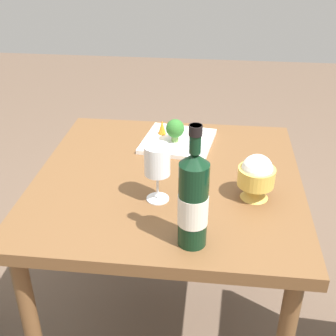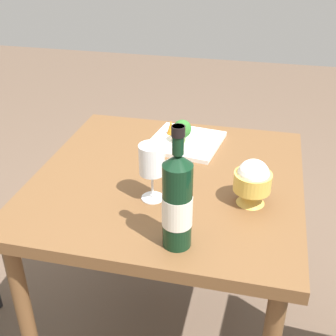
% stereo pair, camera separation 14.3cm
% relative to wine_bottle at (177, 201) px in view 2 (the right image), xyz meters
% --- Properties ---
extents(ground_plane, '(8.00, 8.00, 0.00)m').
position_rel_wine_bottle_xyz_m(ground_plane, '(-0.10, 0.33, -0.88)').
color(ground_plane, brown).
extents(dining_table, '(0.86, 0.86, 0.75)m').
position_rel_wine_bottle_xyz_m(dining_table, '(-0.10, 0.33, -0.22)').
color(dining_table, brown).
rests_on(dining_table, ground_plane).
extents(wine_bottle, '(0.08, 0.08, 0.33)m').
position_rel_wine_bottle_xyz_m(wine_bottle, '(0.00, 0.00, 0.00)').
color(wine_bottle, black).
rests_on(wine_bottle, dining_table).
extents(wine_glass, '(0.08, 0.08, 0.18)m').
position_rel_wine_bottle_xyz_m(wine_glass, '(-0.12, 0.19, -0.00)').
color(wine_glass, white).
rests_on(wine_glass, dining_table).
extents(rice_bowl, '(0.11, 0.11, 0.14)m').
position_rel_wine_bottle_xyz_m(rice_bowl, '(0.17, 0.24, -0.06)').
color(rice_bowl, gold).
rests_on(rice_bowl, dining_table).
extents(serving_plate, '(0.28, 0.28, 0.02)m').
position_rel_wine_bottle_xyz_m(serving_plate, '(-0.09, 0.57, -0.12)').
color(serving_plate, white).
rests_on(serving_plate, dining_table).
extents(broccoli_floret, '(0.07, 0.07, 0.09)m').
position_rel_wine_bottle_xyz_m(broccoli_floret, '(-0.10, 0.56, -0.07)').
color(broccoli_floret, '#729E4C').
rests_on(broccoli_floret, serving_plate).
extents(carrot_garnish_left, '(0.03, 0.03, 0.06)m').
position_rel_wine_bottle_xyz_m(carrot_garnish_left, '(-0.16, 0.61, -0.09)').
color(carrot_garnish_left, orange).
rests_on(carrot_garnish_left, serving_plate).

